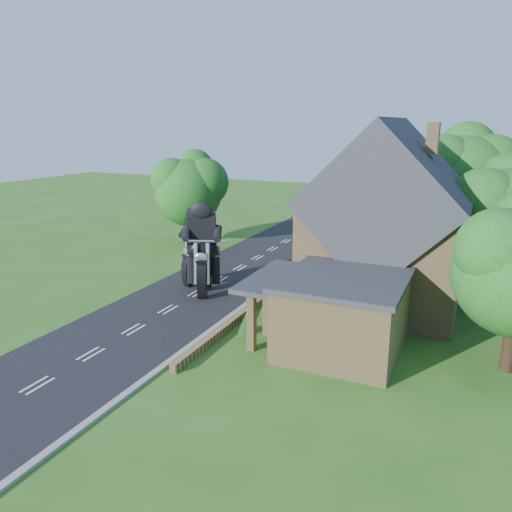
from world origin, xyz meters
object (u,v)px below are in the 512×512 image
at_px(motorcycle_follow, 196,273).
at_px(motorcycle_lead, 204,281).
at_px(garden_wall, 275,290).
at_px(annex, 340,312).
at_px(house, 386,228).

bearing_deg(motorcycle_follow, motorcycle_lead, 151.73).
height_order(garden_wall, motorcycle_lead, motorcycle_lead).
distance_m(annex, motorcycle_lead, 10.06).
distance_m(garden_wall, house, 7.52).
bearing_deg(house, annex, -95.24).
xyz_separation_m(house, motorcycle_lead, (-9.90, -3.01, -3.50)).
distance_m(house, motorcycle_lead, 10.92).
distance_m(house, annex, 7.30).
relative_size(house, motorcycle_follow, 6.42).
distance_m(annex, motorcycle_follow, 12.03).
xyz_separation_m(annex, motorcycle_follow, (-10.75, 5.29, -1.02)).
xyz_separation_m(house, motorcycle_follow, (-11.38, -1.51, -3.60)).
height_order(garden_wall, motorcycle_follow, motorcycle_follow).
bearing_deg(motorcycle_follow, annex, 170.86).
height_order(garden_wall, house, house).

